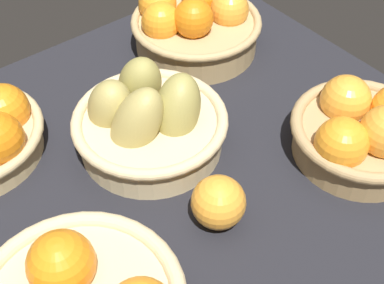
{
  "coord_description": "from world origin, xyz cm",
  "views": [
    {
      "loc": [
        -30.94,
        -45.07,
        62.82
      ],
      "look_at": [
        2.84,
        -2.54,
        7.0
      ],
      "focal_mm": 50.74,
      "sensor_mm": 36.0,
      "label": 1
    }
  ],
  "objects_px": {
    "basket_far_right": "(194,25)",
    "basket_center_pears": "(149,120)",
    "basket_near_right": "(363,131)",
    "loose_orange_front_gap": "(218,202)"
  },
  "relations": [
    {
      "from": "basket_far_right",
      "to": "basket_center_pears",
      "type": "bearing_deg",
      "value": -143.63
    },
    {
      "from": "basket_near_right",
      "to": "loose_orange_front_gap",
      "type": "relative_size",
      "value": 2.9
    },
    {
      "from": "basket_far_right",
      "to": "basket_near_right",
      "type": "xyz_separation_m",
      "value": [
        0.03,
        -0.36,
        -0.0
      ]
    },
    {
      "from": "basket_far_right",
      "to": "basket_near_right",
      "type": "height_order",
      "value": "basket_far_right"
    },
    {
      "from": "basket_near_right",
      "to": "basket_center_pears",
      "type": "bearing_deg",
      "value": 137.63
    },
    {
      "from": "basket_center_pears",
      "to": "loose_orange_front_gap",
      "type": "distance_m",
      "value": 0.18
    },
    {
      "from": "loose_orange_front_gap",
      "to": "basket_near_right",
      "type": "bearing_deg",
      "value": -8.58
    },
    {
      "from": "basket_center_pears",
      "to": "basket_near_right",
      "type": "xyz_separation_m",
      "value": [
        0.23,
        -0.21,
        -0.0
      ]
    },
    {
      "from": "basket_near_right",
      "to": "loose_orange_front_gap",
      "type": "height_order",
      "value": "basket_near_right"
    },
    {
      "from": "basket_center_pears",
      "to": "loose_orange_front_gap",
      "type": "relative_size",
      "value": 3.15
    }
  ]
}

